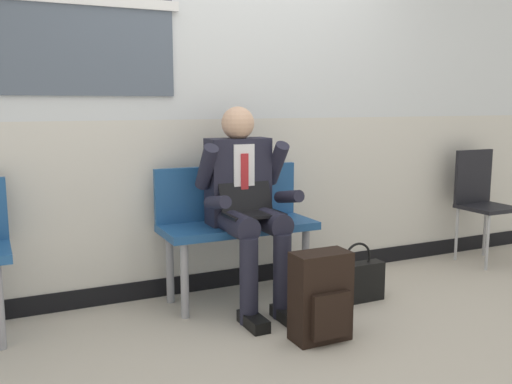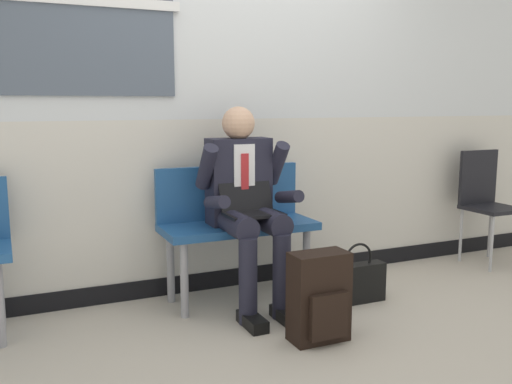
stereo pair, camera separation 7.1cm
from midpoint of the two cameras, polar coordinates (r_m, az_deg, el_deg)
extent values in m
plane|color=#B2A899|center=(3.46, 2.84, -12.94)|extent=(18.00, 18.00, 0.00)
cube|color=beige|center=(3.98, -2.34, -0.22)|extent=(5.95, 0.12, 1.06)
cube|color=black|center=(4.12, -2.28, -8.36)|extent=(5.95, 0.14, 0.12)
cube|color=#4C5666|center=(3.66, -16.59, 18.05)|extent=(1.10, 0.02, 1.12)
cube|color=silver|center=(3.65, -16.56, 18.08)|extent=(1.18, 0.03, 0.06)
cube|color=navy|center=(3.67, -1.18, -3.53)|extent=(1.00, 0.42, 0.05)
cube|color=navy|center=(3.80, -2.26, 0.01)|extent=(1.00, 0.04, 0.36)
cylinder|color=gray|center=(3.46, -6.66, -8.82)|extent=(0.05, 0.05, 0.47)
cylinder|color=gray|center=(3.74, -8.07, -7.51)|extent=(0.05, 0.05, 0.47)
cylinder|color=gray|center=(3.79, 5.63, -7.23)|extent=(0.05, 0.05, 0.47)
cylinder|color=gray|center=(4.04, 3.50, -6.17)|extent=(0.05, 0.05, 0.47)
cylinder|color=#1E1E2D|center=(3.43, -1.49, -3.25)|extent=(0.15, 0.40, 0.15)
cylinder|color=#1E1E2D|center=(3.34, -0.19, -9.00)|extent=(0.11, 0.11, 0.52)
cube|color=black|center=(3.36, 0.24, -12.93)|extent=(0.10, 0.26, 0.07)
cylinder|color=#1E1E2D|center=(3.52, 1.81, -2.93)|extent=(0.15, 0.40, 0.15)
cylinder|color=#1E1E2D|center=(3.43, 3.20, -8.52)|extent=(0.11, 0.11, 0.52)
cube|color=black|center=(3.45, 3.64, -12.34)|extent=(0.10, 0.26, 0.07)
cube|color=#1E1E2D|center=(3.62, -1.20, 1.11)|extent=(0.40, 0.18, 0.55)
cube|color=silver|center=(3.53, -0.59, 1.72)|extent=(0.14, 0.01, 0.39)
cube|color=#B22328|center=(3.52, -0.55, 1.23)|extent=(0.05, 0.01, 0.33)
sphere|color=tan|center=(3.59, -1.22, 6.97)|extent=(0.21, 0.21, 0.21)
cylinder|color=#1E1E2D|center=(3.45, -4.41, 2.55)|extent=(0.09, 0.25, 0.30)
cylinder|color=#1E1E2D|center=(3.32, -3.37, -1.05)|extent=(0.08, 0.27, 0.12)
cylinder|color=#1E1E2D|center=(3.64, 2.71, 2.90)|extent=(0.09, 0.25, 0.30)
cylinder|color=#1E1E2D|center=(3.52, 3.94, -0.49)|extent=(0.08, 0.27, 0.12)
cube|color=black|center=(3.43, 0.39, -2.29)|extent=(0.34, 0.22, 0.02)
cube|color=black|center=(3.53, -0.49, -0.16)|extent=(0.34, 0.08, 0.21)
cube|color=black|center=(3.15, 7.02, -10.44)|extent=(0.32, 0.17, 0.49)
cube|color=black|center=(3.09, 8.04, -12.32)|extent=(0.22, 0.04, 0.25)
cube|color=black|center=(3.79, 10.79, -9.04)|extent=(0.37, 0.10, 0.26)
torus|color=black|center=(3.74, 10.87, -6.59)|extent=(0.20, 0.02, 0.20)
cube|color=black|center=(4.90, 23.17, -1.56)|extent=(0.38, 0.38, 0.03)
cube|color=black|center=(4.98, 21.90, 1.42)|extent=(0.38, 0.03, 0.44)
cylinder|color=#A5A5AA|center=(4.73, 23.10, -4.83)|extent=(0.02, 0.02, 0.44)
cylinder|color=#A5A5AA|center=(4.94, 20.37, -4.09)|extent=(0.02, 0.02, 0.44)
cylinder|color=#A5A5AA|center=(5.17, 22.90, -3.68)|extent=(0.02, 0.02, 0.44)
camera|label=1|loc=(0.04, -89.41, 0.09)|focal=39.62mm
camera|label=2|loc=(0.04, 90.59, -0.09)|focal=39.62mm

